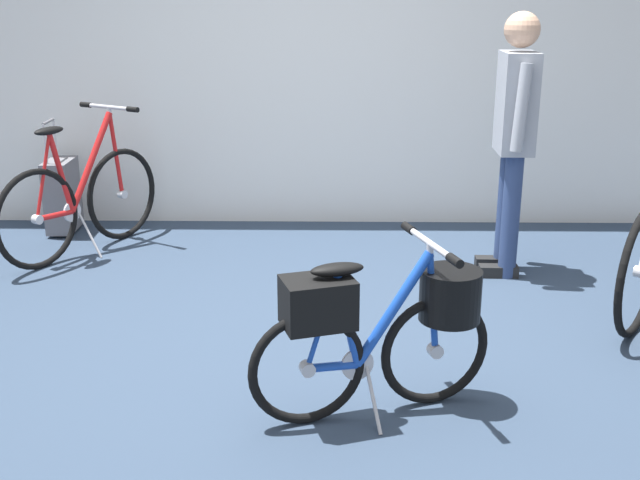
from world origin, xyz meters
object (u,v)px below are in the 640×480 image
at_px(visitor_near_wall, 514,130).
at_px(rolling_suitcase, 62,195).
at_px(folding_bike_foreground, 384,323).
at_px(display_bike_right, 82,200).

height_order(visitor_near_wall, rolling_suitcase, visitor_near_wall).
bearing_deg(folding_bike_foreground, visitor_near_wall, 63.16).
height_order(folding_bike_foreground, display_bike_right, display_bike_right).
xyz_separation_m(folding_bike_foreground, rolling_suitcase, (-2.20, 2.55, -0.12)).
distance_m(display_bike_right, rolling_suitcase, 0.56).
relative_size(folding_bike_foreground, visitor_near_wall, 0.64).
distance_m(folding_bike_foreground, visitor_near_wall, 2.01).
height_order(folding_bike_foreground, rolling_suitcase, rolling_suitcase).
xyz_separation_m(display_bike_right, visitor_near_wall, (2.78, -0.35, 0.54)).
bearing_deg(visitor_near_wall, rolling_suitcase, 165.09).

